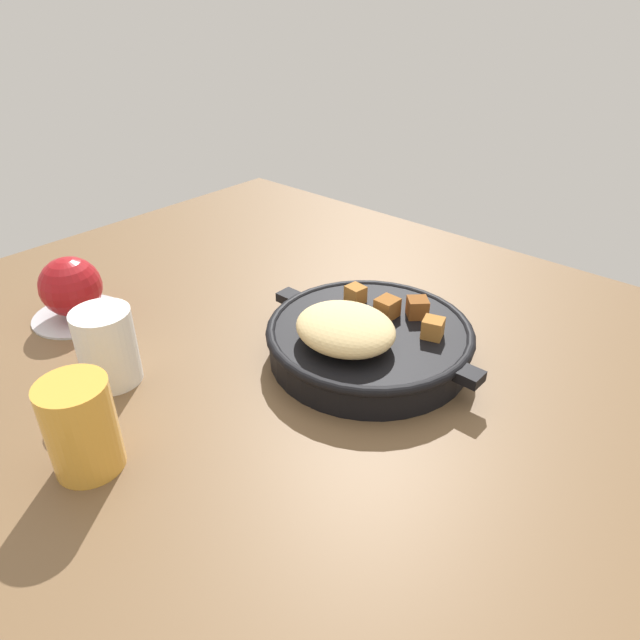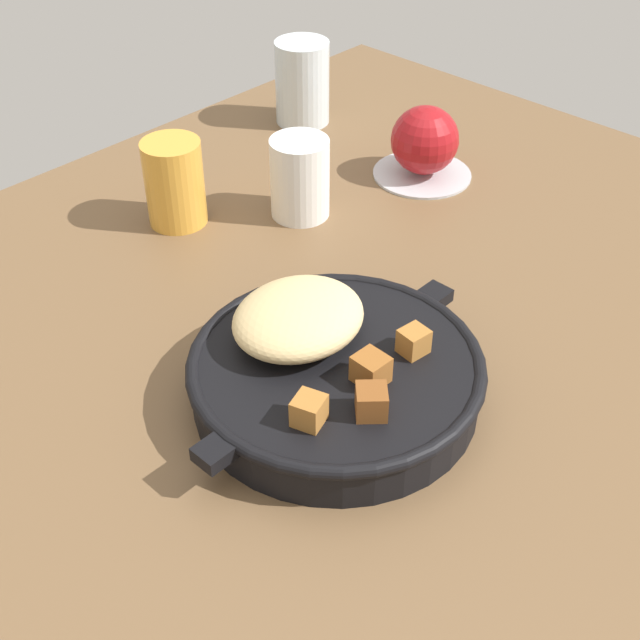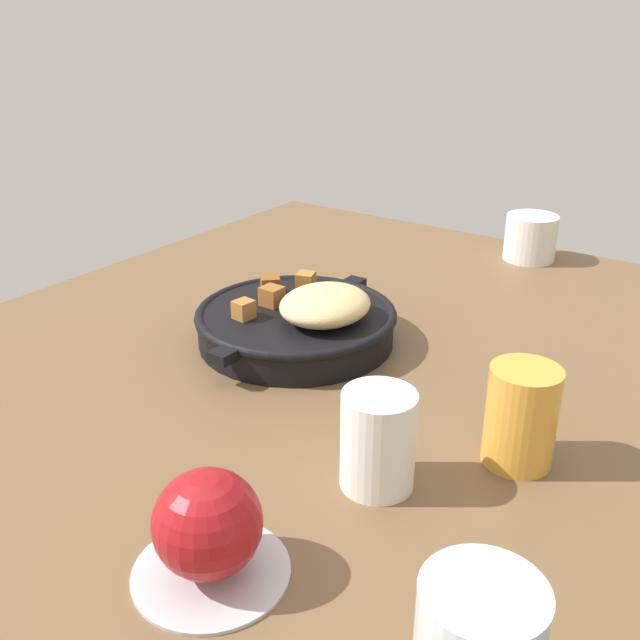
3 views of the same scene
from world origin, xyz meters
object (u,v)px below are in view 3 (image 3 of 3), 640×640
red_apple (208,523)px  ceramic_mug_white (531,238)px  cast_iron_skillet (299,320)px  white_creamer_pitcher (378,440)px  juice_glass_amber (521,416)px

red_apple → ceramic_mug_white: red_apple is taller
red_apple → ceramic_mug_white: size_ratio=0.98×
cast_iron_skillet → ceramic_mug_white: bearing=165.5°
white_creamer_pitcher → cast_iron_skillet: bearing=-130.5°
ceramic_mug_white → juice_glass_amber: bearing=19.0°
red_apple → juice_glass_amber: bearing=153.7°
juice_glass_amber → white_creamer_pitcher: 13.25cm
red_apple → white_creamer_pitcher: (-16.00, 4.37, -0.13)cm
white_creamer_pitcher → ceramic_mug_white: white_creamer_pitcher is taller
white_creamer_pitcher → ceramic_mug_white: (-64.47, -10.14, -0.80)cm
red_apple → juice_glass_amber: 29.13cm
cast_iron_skillet → ceramic_mug_white: size_ratio=3.55×
white_creamer_pitcher → juice_glass_amber: bearing=139.8°
juice_glass_amber → ceramic_mug_white: juice_glass_amber is taller
cast_iron_skillet → juice_glass_amber: bearing=74.2°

